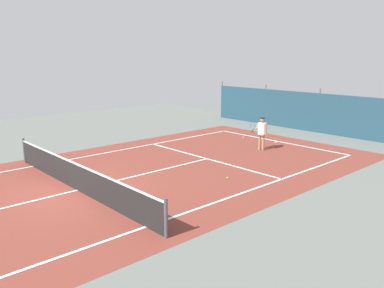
{
  "coord_description": "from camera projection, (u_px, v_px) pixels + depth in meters",
  "views": [
    {
      "loc": [
        12.54,
        -5.93,
        4.69
      ],
      "look_at": [
        0.17,
        5.31,
        0.9
      ],
      "focal_mm": 37.05,
      "sensor_mm": 36.0,
      "label": 1
    }
  ],
  "objects": [
    {
      "name": "tennis_net",
      "position": [
        77.0,
        177.0,
        13.86
      ],
      "size": [
        10.12,
        0.1,
        1.1
      ],
      "color": "black",
      "rests_on": "ground"
    },
    {
      "name": "back_fence",
      "position": [
        322.0,
        121.0,
        24.54
      ],
      "size": [
        16.3,
        0.98,
        2.7
      ],
      "color": "#1E3D4C",
      "rests_on": "ground"
    },
    {
      "name": "tennis_ball_near_player",
      "position": [
        274.0,
        147.0,
        20.33
      ],
      "size": [
        0.07,
        0.07,
        0.07
      ],
      "primitive_type": "sphere",
      "color": "#CCDB33",
      "rests_on": "ground"
    },
    {
      "name": "parked_car",
      "position": [
        369.0,
        117.0,
        25.05
      ],
      "size": [
        2.14,
        4.26,
        1.68
      ],
      "rotation": [
        0.0,
        0.0,
        3.18
      ],
      "color": "navy",
      "rests_on": "ground"
    },
    {
      "name": "tennis_player",
      "position": [
        262.0,
        131.0,
        19.69
      ],
      "size": [
        0.65,
        0.8,
        1.64
      ],
      "rotation": [
        0.0,
        0.0,
        3.29
      ],
      "color": "#9E7051",
      "rests_on": "ground"
    },
    {
      "name": "tennis_ball_by_sideline",
      "position": [
        227.0,
        178.0,
        15.29
      ],
      "size": [
        0.07,
        0.07,
        0.07
      ],
      "primitive_type": "sphere",
      "color": "#CCDB33",
      "rests_on": "ground"
    },
    {
      "name": "tennis_ball_midcourt",
      "position": [
        243.0,
        137.0,
        22.73
      ],
      "size": [
        0.07,
        0.07,
        0.07
      ],
      "primitive_type": "sphere",
      "color": "#CCDB33",
      "rests_on": "ground"
    },
    {
      "name": "ground_plane",
      "position": [
        78.0,
        190.0,
        13.98
      ],
      "size": [
        36.0,
        36.0,
        0.0
      ],
      "primitive_type": "plane",
      "color": "slate"
    },
    {
      "name": "court_surface",
      "position": [
        78.0,
        190.0,
        13.98
      ],
      "size": [
        11.02,
        26.6,
        0.01
      ],
      "color": "brown",
      "rests_on": "ground"
    }
  ]
}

